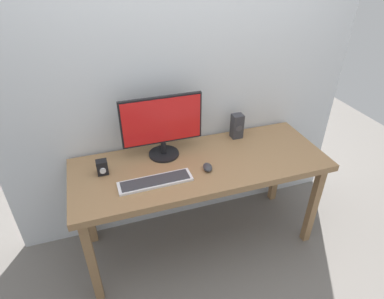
{
  "coord_description": "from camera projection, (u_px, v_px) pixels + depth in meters",
  "views": [
    {
      "loc": [
        -0.64,
        -1.73,
        2.07
      ],
      "look_at": [
        -0.07,
        0.0,
        0.89
      ],
      "focal_mm": 30.13,
      "sensor_mm": 36.0,
      "label": 1
    }
  ],
  "objects": [
    {
      "name": "audio_controller",
      "position": [
        102.0,
        167.0,
        2.11
      ],
      "size": [
        0.07,
        0.07,
        0.1
      ],
      "color": "black",
      "rests_on": "desk"
    },
    {
      "name": "monitor",
      "position": [
        162.0,
        125.0,
        2.21
      ],
      "size": [
        0.57,
        0.22,
        0.45
      ],
      "color": "black",
      "rests_on": "desk"
    },
    {
      "name": "keyboard_primary",
      "position": [
        155.0,
        181.0,
        2.06
      ],
      "size": [
        0.48,
        0.14,
        0.02
      ],
      "color": "silver",
      "rests_on": "desk"
    },
    {
      "name": "ground_plane",
      "position": [
        200.0,
        239.0,
        2.67
      ],
      "size": [
        6.0,
        6.0,
        0.0
      ],
      "primitive_type": "plane",
      "color": "slate"
    },
    {
      "name": "wall_back",
      "position": [
        184.0,
        43.0,
        2.16
      ],
      "size": [
        2.72,
        0.04,
        3.0
      ],
      "primitive_type": "cube",
      "color": "silver",
      "rests_on": "ground_plane"
    },
    {
      "name": "mouse",
      "position": [
        208.0,
        167.0,
        2.17
      ],
      "size": [
        0.07,
        0.1,
        0.04
      ],
      "primitive_type": "ellipsoid",
      "rotation": [
        0.0,
        0.0,
        -0.15
      ],
      "color": "#333338",
      "rests_on": "desk"
    },
    {
      "name": "speaker_right",
      "position": [
        237.0,
        126.0,
        2.49
      ],
      "size": [
        0.08,
        0.08,
        0.19
      ],
      "color": "#333338",
      "rests_on": "desk"
    },
    {
      "name": "desk",
      "position": [
        201.0,
        171.0,
        2.29
      ],
      "size": [
        1.79,
        0.67,
        0.77
      ],
      "color": "#936D47",
      "rests_on": "ground_plane"
    }
  ]
}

